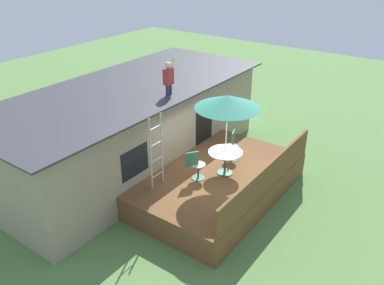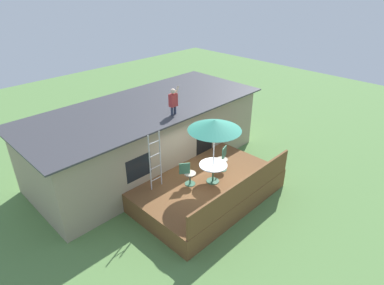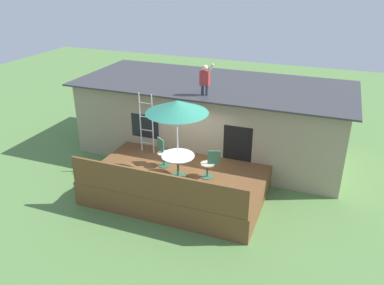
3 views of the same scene
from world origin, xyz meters
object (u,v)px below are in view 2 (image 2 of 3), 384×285
patio_umbrella (215,125)px  patio_chair_right (223,159)px  step_ladder (155,161)px  patio_chair_left (188,174)px  patio_table (213,168)px  person_figure (173,100)px

patio_umbrella → patio_chair_right: patio_umbrella is taller
step_ladder → patio_chair_left: (0.93, -0.71, -0.64)m
patio_chair_left → patio_chair_right: size_ratio=1.00×
patio_table → person_figure: person_figure is taller
patio_chair_right → patio_chair_left: bearing=-25.8°
step_ladder → patio_chair_left: 1.34m
patio_table → step_ladder: size_ratio=0.47×
patio_umbrella → step_ladder: size_ratio=1.15×
patio_table → patio_chair_left: (-0.78, 0.54, -0.13)m
person_figure → patio_umbrella: bearing=-92.7°
patio_umbrella → patio_chair_left: 2.11m
patio_umbrella → patio_table: bearing=146.3°
person_figure → patio_chair_left: bearing=-117.7°
patio_table → patio_chair_right: (0.95, 0.32, -0.13)m
patio_umbrella → person_figure: bearing=87.3°
patio_table → person_figure: (0.10, 2.21, 2.09)m
step_ladder → patio_chair_right: size_ratio=2.39×
step_ladder → patio_chair_right: step_ladder is taller
person_figure → step_ladder: bearing=-152.0°
patio_umbrella → patio_chair_left: (-0.78, 0.54, -1.89)m
person_figure → patio_chair_left: (-0.88, -1.67, -2.22)m
patio_table → step_ladder: 2.18m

